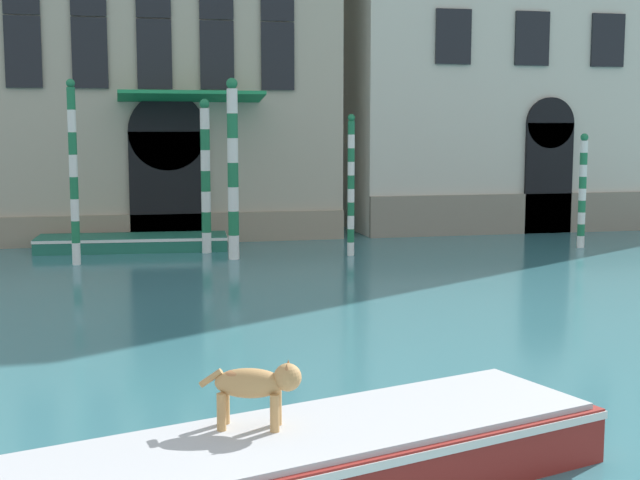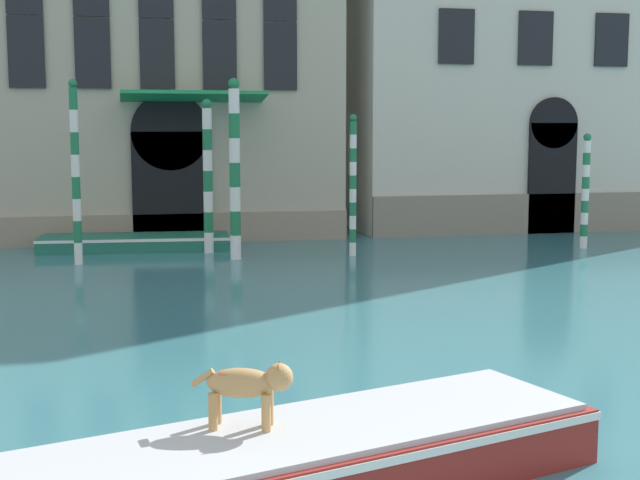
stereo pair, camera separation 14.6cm
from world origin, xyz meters
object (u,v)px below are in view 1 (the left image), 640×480
object	(u,v)px
boat_foreground	(244,473)
mooring_pole_0	(233,169)
mooring_pole_4	(74,172)
boat_moored_near_palazzo	(133,242)
mooring_pole_5	(206,176)
mooring_pole_3	(351,185)
dog_on_deck	(257,384)
mooring_pole_2	(582,190)

from	to	relation	value
boat_foreground	mooring_pole_0	distance (m)	15.45
boat_foreground	mooring_pole_4	bearing A→B (deg)	80.86
boat_foreground	boat_moored_near_palazzo	world-z (taller)	boat_foreground
mooring_pole_5	mooring_pole_3	bearing A→B (deg)	-20.56
dog_on_deck	boat_moored_near_palazzo	size ratio (longest dim) A/B	0.18
boat_foreground	mooring_pole_3	world-z (taller)	mooring_pole_3
boat_foreground	mooring_pole_4	distance (m)	15.43
mooring_pole_4	mooring_pole_5	distance (m)	3.67
mooring_pole_2	mooring_pole_5	size ratio (longest dim) A/B	0.78
mooring_pole_3	dog_on_deck	bearing A→B (deg)	-108.05
mooring_pole_0	mooring_pole_5	world-z (taller)	mooring_pole_0
dog_on_deck	boat_moored_near_palazzo	xyz separation A→B (m)	(-0.84, 17.17, -0.82)
dog_on_deck	mooring_pole_4	distance (m)	15.03
dog_on_deck	mooring_pole_3	distance (m)	15.60
mooring_pole_3	mooring_pole_4	xyz separation A→B (m)	(-7.09, -0.01, 0.42)
mooring_pole_0	mooring_pole_5	xyz separation A→B (m)	(-0.57, 1.35, -0.25)
dog_on_deck	mooring_pole_2	xyz separation A→B (m)	(11.62, 14.88, 0.59)
mooring_pole_0	dog_on_deck	bearing A→B (deg)	-96.52
mooring_pole_2	mooring_pole_3	distance (m)	6.80
mooring_pole_4	dog_on_deck	bearing A→B (deg)	-81.32
mooring_pole_4	mooring_pole_5	size ratio (longest dim) A/B	1.10
mooring_pole_0	mooring_pole_2	xyz separation A→B (m)	(9.92, 0.02, -0.71)
mooring_pole_2	mooring_pole_4	world-z (taller)	mooring_pole_4
mooring_pole_3	mooring_pole_4	world-z (taller)	mooring_pole_4
dog_on_deck	boat_moored_near_palazzo	bearing A→B (deg)	109.57
dog_on_deck	mooring_pole_0	size ratio (longest dim) A/B	0.20
boat_moored_near_palazzo	mooring_pole_0	xyz separation A→B (m)	(2.54, -2.31, 2.13)
mooring_pole_5	mooring_pole_4	bearing A→B (deg)	-157.60
boat_moored_near_palazzo	mooring_pole_2	world-z (taller)	mooring_pole_2
dog_on_deck	mooring_pole_3	world-z (taller)	mooring_pole_3
boat_foreground	mooring_pole_4	size ratio (longest dim) A/B	1.65
boat_foreground	mooring_pole_3	xyz separation A→B (m)	(5.01, 15.17, 1.56)
boat_foreground	mooring_pole_5	distance (m)	16.70
mooring_pole_5	dog_on_deck	bearing A→B (deg)	-93.97
boat_foreground	mooring_pole_0	size ratio (longest dim) A/B	1.63
mooring_pole_5	boat_moored_near_palazzo	bearing A→B (deg)	153.90
dog_on_deck	mooring_pole_5	distance (m)	16.28
boat_moored_near_palazzo	mooring_pole_3	size ratio (longest dim) A/B	1.42
mooring_pole_0	mooring_pole_4	world-z (taller)	mooring_pole_0
mooring_pole_0	boat_moored_near_palazzo	bearing A→B (deg)	137.68
boat_foreground	dog_on_deck	distance (m)	0.81
mooring_pole_0	mooring_pole_4	distance (m)	3.96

